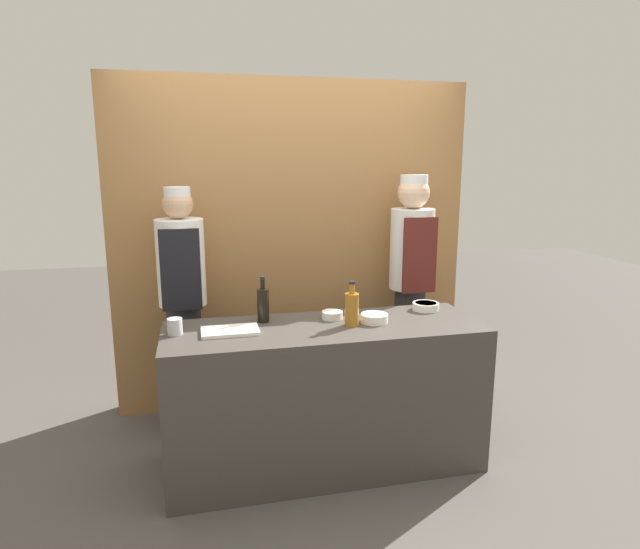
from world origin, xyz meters
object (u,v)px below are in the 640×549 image
at_px(cup_steel, 175,327).
at_px(chef_left, 183,300).
at_px(sauce_bowl_white, 374,318).
at_px(cutting_board, 230,331).
at_px(sauce_bowl_yellow, 426,306).
at_px(bottle_soy, 263,304).
at_px(chef_right, 411,280).
at_px(bottle_amber, 352,308).
at_px(sauce_bowl_brown, 332,315).

xyz_separation_m(cup_steel, chef_left, (0.03, 0.64, -0.02)).
bearing_deg(sauce_bowl_white, cutting_board, 179.89).
distance_m(sauce_bowl_yellow, cutting_board, 1.27).
xyz_separation_m(cutting_board, bottle_soy, (0.21, 0.17, 0.10)).
distance_m(cutting_board, chef_right, 1.52).
height_order(sauce_bowl_white, chef_right, chef_right).
height_order(cutting_board, cup_steel, cup_steel).
relative_size(bottle_soy, cup_steel, 3.02).
xyz_separation_m(bottle_amber, cup_steel, (-1.00, 0.06, -0.06)).
distance_m(sauce_bowl_yellow, bottle_amber, 0.60).
relative_size(sauce_bowl_yellow, chef_right, 0.10).
bearing_deg(sauce_bowl_yellow, sauce_bowl_brown, -175.35).
distance_m(cutting_board, chef_left, 0.73).
bearing_deg(bottle_amber, cutting_board, 177.72).
bearing_deg(chef_left, cutting_board, -68.57).
relative_size(sauce_bowl_white, sauce_bowl_yellow, 0.96).
height_order(sauce_bowl_white, bottle_amber, bottle_amber).
distance_m(sauce_bowl_brown, sauce_bowl_yellow, 0.64).
distance_m(sauce_bowl_yellow, bottle_soy, 1.06).
bearing_deg(sauce_bowl_white, sauce_bowl_brown, 149.04).
bearing_deg(sauce_bowl_white, sauce_bowl_yellow, 24.36).
distance_m(bottle_amber, chef_right, 0.97).
relative_size(sauce_bowl_yellow, bottle_amber, 0.63).
relative_size(sauce_bowl_yellow, cutting_board, 0.53).
height_order(sauce_bowl_yellow, bottle_amber, bottle_amber).
relative_size(sauce_bowl_white, sauce_bowl_brown, 1.28).
xyz_separation_m(bottle_amber, chef_left, (-0.97, 0.70, -0.07)).
bearing_deg(sauce_bowl_brown, chef_left, 148.57).
bearing_deg(chef_right, cup_steel, -158.89).
bearing_deg(cup_steel, sauce_bowl_white, -1.93).
bearing_deg(chef_right, bottle_soy, -156.08).
relative_size(bottle_soy, chef_right, 0.16).
xyz_separation_m(sauce_bowl_brown, cup_steel, (-0.92, -0.10, 0.02)).
bearing_deg(sauce_bowl_brown, cup_steel, -174.06).
relative_size(cup_steel, chef_right, 0.05).
bearing_deg(cutting_board, sauce_bowl_white, -0.11).
height_order(bottle_amber, chef_right, chef_right).
height_order(sauce_bowl_brown, cup_steel, cup_steel).
relative_size(cutting_board, bottle_soy, 1.15).
bearing_deg(bottle_soy, chef_right, 23.92).
distance_m(sauce_bowl_white, chef_right, 0.85).
distance_m(sauce_bowl_white, cup_steel, 1.15).
bearing_deg(cup_steel, bottle_soy, 14.35).
xyz_separation_m(sauce_bowl_yellow, chef_left, (-1.53, 0.49, 0.00)).
height_order(cutting_board, chef_right, chef_right).
relative_size(bottle_amber, cup_steel, 2.90).
distance_m(chef_left, chef_right, 1.63).
height_order(cup_steel, chef_right, chef_right).
distance_m(sauce_bowl_white, sauce_bowl_yellow, 0.45).
bearing_deg(cup_steel, chef_right, 21.11).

